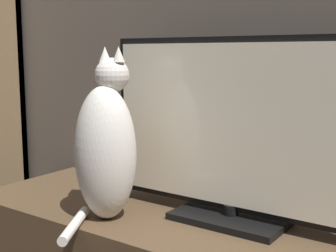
{
  "coord_description": "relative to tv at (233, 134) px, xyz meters",
  "views": [
    {
      "loc": [
        0.75,
        -0.19,
        0.95
      ],
      "look_at": [
        -0.02,
        0.9,
        0.74
      ],
      "focal_mm": 50.0,
      "sensor_mm": 36.0,
      "label": 1
    }
  ],
  "objects": [
    {
      "name": "cat",
      "position": [
        -0.32,
        -0.19,
        -0.05
      ],
      "size": [
        0.2,
        0.33,
        0.51
      ],
      "rotation": [
        0.0,
        0.0,
        -0.05
      ],
      "color": "silver",
      "rests_on": "tv_stand"
    },
    {
      "name": "tv",
      "position": [
        0.0,
        0.0,
        0.0
      ],
      "size": [
        0.83,
        0.2,
        0.54
      ],
      "color": "black",
      "rests_on": "tv_stand"
    }
  ]
}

